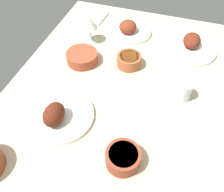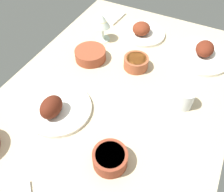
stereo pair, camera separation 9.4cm
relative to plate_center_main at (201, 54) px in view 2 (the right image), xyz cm
name	(u,v)px [view 2 (the right image)]	position (x,y,z in cm)	size (l,w,h in cm)	color
dining_table	(112,102)	(42.53, -25.78, -3.95)	(140.00, 90.00, 4.00)	#C6B28E
plate_center_main	(201,54)	(0.00, 0.00, 0.00)	(27.59, 27.59, 7.69)	white
plate_near_viewer	(143,32)	(-3.74, -31.30, 0.31)	(22.24, 22.24, 7.53)	white
plate_far_side	(56,108)	(57.82, -41.83, 0.41)	(25.53, 25.53, 9.20)	white
bowl_potatoes	(110,158)	(67.09, -14.08, 1.22)	(11.44, 11.44, 5.85)	brown
bowl_soup	(136,62)	(20.52, -24.80, 0.99)	(11.07, 11.07, 5.39)	#A35133
bowl_onions	(90,54)	(24.75, -46.06, 0.77)	(14.40, 14.40, 4.96)	brown
wine_glass	(102,22)	(8.58, -48.08, 7.97)	(7.60, 7.60, 14.00)	silver
water_tumbler	(185,99)	(32.57, 0.74, 2.01)	(6.68, 6.68, 7.93)	silver
folded_napkin	(110,16)	(-12.33, -54.57, -1.35)	(14.11, 12.49, 1.20)	white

